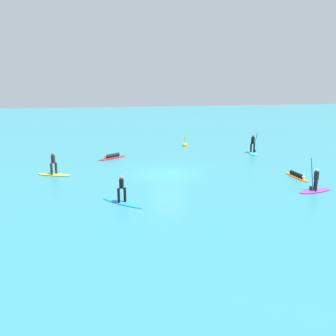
{
  "coord_description": "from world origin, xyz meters",
  "views": [
    {
      "loc": [
        -4.47,
        -29.45,
        8.11
      ],
      "look_at": [
        0.0,
        0.0,
        0.5
      ],
      "focal_mm": 40.89,
      "sensor_mm": 36.0,
      "label": 1
    }
  ],
  "objects_px": {
    "surfer_on_yellow_board": "(54,170)",
    "marker_buoy": "(185,145)",
    "surfer_on_orange_board": "(297,176)",
    "surfer_on_teal_board": "(253,148)",
    "surfer_on_purple_board": "(315,186)",
    "surfer_on_blue_board": "(122,196)",
    "surfer_on_red_board": "(112,157)"
  },
  "relations": [
    {
      "from": "surfer_on_blue_board",
      "to": "surfer_on_purple_board",
      "type": "relative_size",
      "value": 1.01
    },
    {
      "from": "surfer_on_blue_board",
      "to": "surfer_on_teal_board",
      "type": "distance_m",
      "value": 18.9
    },
    {
      "from": "surfer_on_blue_board",
      "to": "surfer_on_red_board",
      "type": "distance_m",
      "value": 12.96
    },
    {
      "from": "surfer_on_blue_board",
      "to": "surfer_on_teal_board",
      "type": "relative_size",
      "value": 0.95
    },
    {
      "from": "surfer_on_orange_board",
      "to": "surfer_on_red_board",
      "type": "bearing_deg",
      "value": -129.44
    },
    {
      "from": "surfer_on_yellow_board",
      "to": "marker_buoy",
      "type": "distance_m",
      "value": 16.26
    },
    {
      "from": "surfer_on_teal_board",
      "to": "surfer_on_purple_board",
      "type": "relative_size",
      "value": 1.06
    },
    {
      "from": "surfer_on_yellow_board",
      "to": "surfer_on_teal_board",
      "type": "height_order",
      "value": "surfer_on_teal_board"
    },
    {
      "from": "surfer_on_yellow_board",
      "to": "surfer_on_purple_board",
      "type": "height_order",
      "value": "surfer_on_purple_board"
    },
    {
      "from": "surfer_on_orange_board",
      "to": "surfer_on_teal_board",
      "type": "relative_size",
      "value": 1.02
    },
    {
      "from": "surfer_on_orange_board",
      "to": "surfer_on_teal_board",
      "type": "bearing_deg",
      "value": 173.86
    },
    {
      "from": "surfer_on_orange_board",
      "to": "surfer_on_blue_board",
      "type": "distance_m",
      "value": 14.33
    },
    {
      "from": "surfer_on_purple_board",
      "to": "marker_buoy",
      "type": "distance_m",
      "value": 18.24
    },
    {
      "from": "surfer_on_orange_board",
      "to": "surfer_on_red_board",
      "type": "height_order",
      "value": "surfer_on_red_board"
    },
    {
      "from": "surfer_on_orange_board",
      "to": "surfer_on_purple_board",
      "type": "bearing_deg",
      "value": -14.82
    },
    {
      "from": "marker_buoy",
      "to": "surfer_on_yellow_board",
      "type": "bearing_deg",
      "value": -140.97
    },
    {
      "from": "surfer_on_yellow_board",
      "to": "marker_buoy",
      "type": "relative_size",
      "value": 2.1
    },
    {
      "from": "surfer_on_yellow_board",
      "to": "marker_buoy",
      "type": "bearing_deg",
      "value": -122.62
    },
    {
      "from": "surfer_on_orange_board",
      "to": "marker_buoy",
      "type": "xyz_separation_m",
      "value": [
        -6.25,
        13.73,
        0.03
      ]
    },
    {
      "from": "surfer_on_teal_board",
      "to": "surfer_on_orange_board",
      "type": "bearing_deg",
      "value": -170.75
    },
    {
      "from": "surfer_on_red_board",
      "to": "surfer_on_teal_board",
      "type": "distance_m",
      "value": 14.06
    },
    {
      "from": "surfer_on_yellow_board",
      "to": "surfer_on_teal_board",
      "type": "bearing_deg",
      "value": -144.78
    },
    {
      "from": "surfer_on_blue_board",
      "to": "surfer_on_teal_board",
      "type": "xyz_separation_m",
      "value": [
        13.57,
        13.16,
        0.04
      ]
    },
    {
      "from": "surfer_on_purple_board",
      "to": "marker_buoy",
      "type": "height_order",
      "value": "surfer_on_purple_board"
    },
    {
      "from": "marker_buoy",
      "to": "surfer_on_orange_board",
      "type": "bearing_deg",
      "value": -65.51
    },
    {
      "from": "surfer_on_red_board",
      "to": "surfer_on_blue_board",
      "type": "bearing_deg",
      "value": 56.26
    },
    {
      "from": "surfer_on_blue_board",
      "to": "surfer_on_red_board",
      "type": "height_order",
      "value": "surfer_on_blue_board"
    },
    {
      "from": "surfer_on_red_board",
      "to": "marker_buoy",
      "type": "distance_m",
      "value": 9.3
    },
    {
      "from": "surfer_on_blue_board",
      "to": "surfer_on_red_board",
      "type": "xyz_separation_m",
      "value": [
        -0.48,
        12.94,
        -0.3
      ]
    },
    {
      "from": "surfer_on_yellow_board",
      "to": "surfer_on_purple_board",
      "type": "relative_size",
      "value": 1.04
    },
    {
      "from": "surfer_on_blue_board",
      "to": "surfer_on_yellow_board",
      "type": "bearing_deg",
      "value": -11.16
    },
    {
      "from": "surfer_on_teal_board",
      "to": "surfer_on_purple_board",
      "type": "xyz_separation_m",
      "value": [
        -0.29,
        -12.73,
        -0.09
      ]
    }
  ]
}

